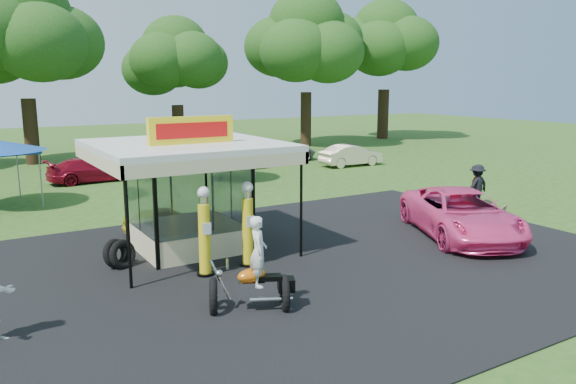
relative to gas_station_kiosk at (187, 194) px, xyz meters
name	(u,v)px	position (x,y,z in m)	size (l,w,h in m)	color
ground	(334,286)	(2.00, -4.99, -1.78)	(120.00, 120.00, 0.00)	#2B5219
asphalt_apron	(293,264)	(2.00, -2.99, -1.76)	(20.00, 14.00, 0.04)	black
gas_station_kiosk	(187,194)	(0.00, 0.00, 0.00)	(5.40, 5.40, 4.18)	white
gas_pump_left	(204,234)	(-0.55, -2.60, -0.59)	(0.46, 0.46, 2.49)	black
gas_pump_right	(248,226)	(0.81, -2.47, -0.60)	(0.46, 0.46, 2.46)	black
motorcycle	(255,273)	(-0.47, -5.35, -0.88)	(2.03, 1.58, 2.32)	black
spare_tires	(119,254)	(-2.37, -0.74, -1.36)	(1.09, 0.90, 0.87)	black
a_frame_sign	(497,218)	(10.09, -3.57, -1.31)	(0.57, 0.64, 0.93)	#593819
kiosk_car	(165,220)	(0.00, 2.21, -1.30)	(1.13, 2.82, 0.96)	yellow
pink_sedan	(461,214)	(8.39, -3.41, -0.98)	(2.66, 5.77, 1.60)	#FF4590
spectator_east_a	(477,186)	(12.68, -0.43, -0.89)	(1.15, 0.66, 1.79)	black
spectator_east_b	(477,186)	(13.14, -0.07, -1.02)	(0.90, 0.37, 1.53)	gray
bg_car_b	(91,170)	(0.08, 14.13, -1.15)	(1.79, 4.39, 1.27)	maroon
bg_car_c	(222,155)	(7.94, 14.79, -0.94)	(1.99, 4.94, 1.68)	#ACABB0
bg_car_d	(279,150)	(12.60, 15.96, -1.09)	(2.31, 5.01, 1.39)	slate
bg_car_e	(351,155)	(15.30, 11.62, -1.11)	(1.41, 4.06, 1.34)	beige
tent_east	(221,134)	(6.13, 10.95, 0.69)	(3.91, 3.91, 2.73)	gray
oak_far_c	(23,44)	(-1.62, 22.84, 5.67)	(9.96, 9.96, 11.74)	black
oak_far_d	(176,68)	(8.66, 24.13, 4.39)	(8.13, 8.13, 9.68)	black
oak_far_e	(306,49)	(18.97, 22.48, 5.95)	(10.18, 10.18, 12.12)	black
oak_far_f	(385,52)	(28.52, 24.05, 6.07)	(10.15, 10.15, 12.23)	black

